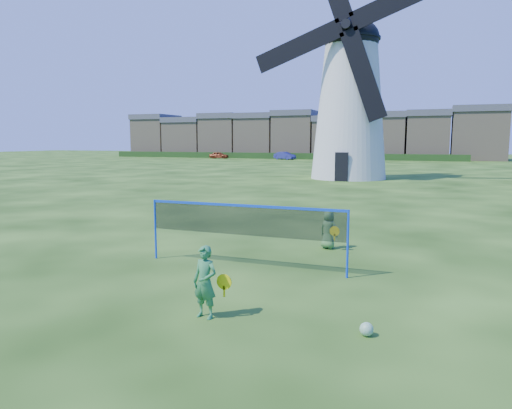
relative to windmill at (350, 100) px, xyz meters
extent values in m
plane|color=black|center=(2.36, -28.23, -6.29)|extent=(220.00, 220.00, 0.00)
ellipsoid|color=black|center=(0.00, 0.02, 4.66)|extent=(4.30, 4.30, 3.23)
cylinder|color=black|center=(0.00, 0.02, 4.66)|extent=(4.46, 4.46, 0.18)
cube|color=black|center=(0.00, -2.92, -5.20)|extent=(1.00, 0.12, 2.19)
cube|color=black|center=(0.00, -2.31, -1.32)|extent=(0.70, 0.12, 0.90)
cube|color=black|center=(0.00, -1.83, 1.87)|extent=(0.60, 0.12, 0.80)
cylinder|color=black|center=(0.00, -2.07, 5.25)|extent=(0.70, 1.19, 0.70)
cylinder|color=black|center=(0.00, 2.51, 5.55)|extent=(2.19, 0.12, 2.19)
cylinder|color=black|center=(0.00, 2.01, 5.55)|extent=(0.14, 1.79, 0.14)
cube|color=black|center=(3.65, -2.32, 6.59)|extent=(7.02, 0.10, 3.70)
cube|color=black|center=(-3.65, -2.32, 3.92)|extent=(7.02, 0.10, 3.70)
cube|color=black|center=(1.33, -2.32, 1.61)|extent=(3.70, 0.10, 7.02)
cylinder|color=blue|center=(-0.08, -28.15, -5.52)|extent=(0.05, 0.05, 1.55)
cylinder|color=blue|center=(4.92, -28.15, -5.52)|extent=(0.05, 0.05, 1.55)
cube|color=black|center=(2.42, -28.15, -5.14)|extent=(5.00, 0.02, 0.70)
cube|color=blue|center=(2.42, -28.15, -4.77)|extent=(5.00, 0.02, 0.06)
imported|color=#327E45|center=(3.04, -31.44, -5.66)|extent=(0.51, 0.38, 1.28)
cylinder|color=yellow|center=(3.32, -31.26, -5.67)|extent=(0.28, 0.02, 0.28)
cube|color=yellow|center=(3.32, -31.26, -5.84)|extent=(0.03, 0.02, 0.20)
imported|color=#4E8841|center=(3.90, -25.43, -5.75)|extent=(0.62, 0.51, 1.09)
cylinder|color=yellow|center=(4.12, -25.65, -5.74)|extent=(0.28, 0.02, 0.28)
cube|color=yellow|center=(4.12, -25.65, -5.91)|extent=(0.03, 0.02, 0.20)
sphere|color=green|center=(5.77, -31.23, -6.18)|extent=(0.22, 0.22, 0.22)
cube|color=tan|center=(-46.24, 43.77, -2.73)|extent=(6.79, 8.00, 7.12)
cube|color=#4C4C54|center=(-46.24, 43.77, 1.33)|extent=(7.09, 8.40, 1.00)
cube|color=tan|center=(-38.81, 43.77, -3.08)|extent=(7.48, 8.00, 6.44)
cube|color=#4C4C54|center=(-38.81, 43.77, 0.64)|extent=(7.78, 8.40, 1.00)
cube|color=tan|center=(-31.35, 43.77, -2.77)|extent=(6.84, 8.00, 7.06)
cube|color=#4C4C54|center=(-31.35, 43.77, 1.26)|extent=(7.14, 8.40, 1.00)
cube|color=tan|center=(-24.22, 43.77, -2.81)|extent=(6.83, 8.00, 6.96)
cube|color=#4C4C54|center=(-24.22, 43.77, 1.17)|extent=(7.13, 8.40, 1.00)
cube|color=tan|center=(-16.99, 43.77, -2.65)|extent=(7.03, 8.00, 7.29)
cube|color=#4C4C54|center=(-16.99, 43.77, 1.49)|extent=(7.33, 8.40, 1.00)
cube|color=tan|center=(-9.39, 43.77, -3.19)|extent=(7.58, 8.00, 6.21)
cube|color=#4C4C54|center=(-9.39, 43.77, 0.41)|extent=(7.88, 8.40, 1.00)
cube|color=tan|center=(-1.73, 43.77, -2.94)|extent=(7.13, 8.00, 6.71)
cube|color=#4C4C54|center=(-1.73, 43.77, 0.92)|extent=(7.43, 8.40, 1.00)
cube|color=tan|center=(5.30, 43.77, -2.87)|extent=(6.34, 8.00, 6.85)
cube|color=#4C4C54|center=(5.30, 43.77, 1.05)|extent=(6.64, 8.40, 1.00)
cube|color=tan|center=(12.66, 43.77, -2.60)|extent=(7.79, 8.00, 7.38)
cube|color=#4C4C54|center=(12.66, 43.77, 1.59)|extent=(8.09, 8.40, 1.00)
cube|color=#193814|center=(-19.64, 37.77, -5.79)|extent=(62.00, 0.80, 1.00)
imported|color=maroon|center=(-28.32, 35.32, -5.73)|extent=(3.44, 1.62, 1.14)
imported|color=navy|center=(-16.45, 35.18, -5.67)|extent=(4.00, 2.68, 1.25)
camera|label=1|loc=(6.68, -38.49, -3.23)|focal=33.09mm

